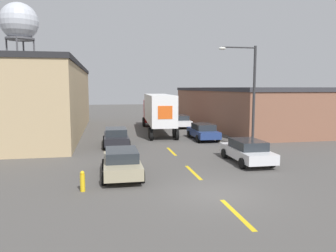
# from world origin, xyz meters

# --- Properties ---
(ground_plane) EXTENTS (160.00, 160.00, 0.00)m
(ground_plane) POSITION_xyz_m (0.00, 0.00, 0.00)
(ground_plane) COLOR #4C4947
(road_centerline) EXTENTS (0.20, 15.42, 0.01)m
(road_centerline) POSITION_xyz_m (0.00, 3.74, 0.00)
(road_centerline) COLOR gold
(road_centerline) RESTS_ON ground_plane
(warehouse_left) EXTENTS (13.72, 25.89, 7.04)m
(warehouse_left) POSITION_xyz_m (-13.84, 22.15, 3.52)
(warehouse_left) COLOR tan
(warehouse_left) RESTS_ON ground_plane
(warehouse_right) EXTENTS (13.69, 27.79, 4.73)m
(warehouse_right) POSITION_xyz_m (13.83, 25.73, 2.37)
(warehouse_right) COLOR brown
(warehouse_right) RESTS_ON ground_plane
(semi_truck) EXTENTS (3.32, 13.71, 4.00)m
(semi_truck) POSITION_xyz_m (0.72, 20.94, 2.38)
(semi_truck) COLOR #B21919
(semi_truck) RESTS_ON ground_plane
(parked_car_left_far) EXTENTS (2.09, 4.76, 1.46)m
(parked_car_left_far) POSITION_xyz_m (-3.95, 13.02, 0.76)
(parked_car_left_far) COLOR black
(parked_car_left_far) RESTS_ON ground_plane
(parked_car_right_far) EXTENTS (2.09, 4.76, 1.46)m
(parked_car_right_far) POSITION_xyz_m (3.95, 24.31, 0.76)
(parked_car_right_far) COLOR silver
(parked_car_right_far) RESTS_ON ground_plane
(parked_car_right_mid) EXTENTS (2.09, 4.76, 1.46)m
(parked_car_right_mid) POSITION_xyz_m (3.95, 14.88, 0.76)
(parked_car_right_mid) COLOR navy
(parked_car_right_mid) RESTS_ON ground_plane
(parked_car_left_near) EXTENTS (2.09, 4.76, 1.46)m
(parked_car_left_near) POSITION_xyz_m (-3.95, 3.72, 0.76)
(parked_car_left_near) COLOR tan
(parked_car_left_near) RESTS_ON ground_plane
(parked_car_right_near) EXTENTS (2.09, 4.76, 1.46)m
(parked_car_right_near) POSITION_xyz_m (3.95, 5.45, 0.76)
(parked_car_right_near) COLOR silver
(parked_car_right_near) RESTS_ON ground_plane
(water_tower) EXTENTS (6.14, 6.14, 18.62)m
(water_tower) POSITION_xyz_m (-18.45, 45.75, 15.33)
(water_tower) COLOR #47474C
(water_tower) RESTS_ON ground_plane
(street_lamp) EXTENTS (3.00, 0.32, 7.83)m
(street_lamp) POSITION_xyz_m (6.08, 9.96, 4.60)
(street_lamp) COLOR #2D2D30
(street_lamp) RESTS_ON ground_plane
(fire_hydrant) EXTENTS (0.22, 0.22, 0.96)m
(fire_hydrant) POSITION_xyz_m (-5.83, 1.43, 0.48)
(fire_hydrant) COLOR gold
(fire_hydrant) RESTS_ON ground_plane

